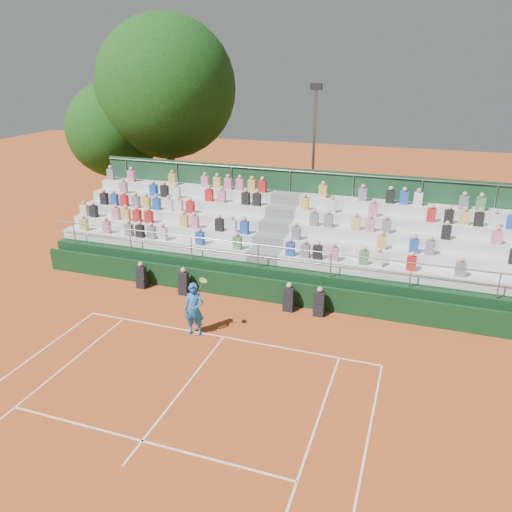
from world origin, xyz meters
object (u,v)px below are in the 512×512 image
(tennis_player, at_px, (194,309))
(tree_west, at_px, (114,130))
(floodlight_mast, at_px, (314,149))
(tree_east, at_px, (166,88))

(tennis_player, relative_size, tree_west, 0.27)
(floodlight_mast, bearing_deg, tree_west, -177.25)
(tennis_player, bearing_deg, tree_west, 132.09)
(tree_west, relative_size, tree_east, 0.69)
(tree_west, relative_size, floodlight_mast, 1.00)
(tree_east, bearing_deg, tennis_player, -59.37)
(tennis_player, height_order, tree_west, tree_west)
(tennis_player, bearing_deg, floodlight_mast, 84.28)
(tree_east, bearing_deg, tree_west, -164.84)
(tree_west, height_order, tree_east, tree_east)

